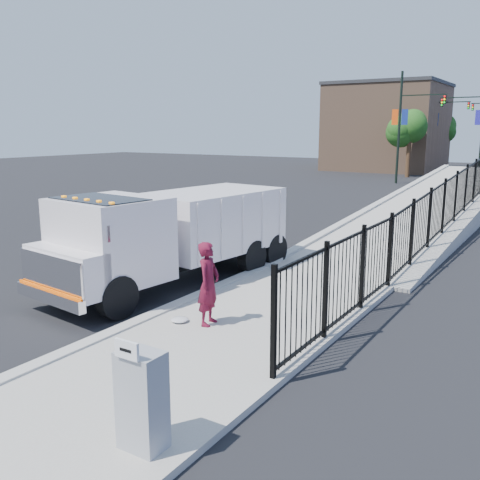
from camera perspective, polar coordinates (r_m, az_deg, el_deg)
The scene contains 16 objects.
ground at distance 12.15m, azimuth -6.75°, elevation -7.38°, with size 120.00×120.00×0.00m, color black.
sidewalk at distance 9.55m, azimuth -5.25°, elevation -12.44°, with size 3.55×12.00×0.12m, color #9E998E.
curb at distance 10.74m, azimuth -13.57°, elevation -9.80°, with size 0.30×12.00×0.16m, color #ADAAA3.
ramp at distance 25.72m, azimuth 20.29°, elevation 2.17°, with size 3.95×24.00×1.70m, color #9E998E.
iron_fence at distance 21.43m, azimuth 21.90°, elevation 2.69°, with size 0.10×28.00×1.80m, color black.
truck at distance 13.76m, azimuth -7.59°, elevation 0.90°, with size 3.13×7.48×2.49m.
worker at distance 10.64m, azimuth -3.38°, elevation -4.67°, with size 0.61×0.40×1.68m, color #5B0E23.
utility_cabinet at distance 6.86m, azimuth -10.40°, elevation -16.47°, with size 0.55×0.40×1.25m, color gray.
arrow_sign at distance 6.40m, azimuth -12.00°, elevation -11.38°, with size 0.35×0.04×0.22m, color white.
debris at distance 11.06m, azimuth -6.45°, elevation -8.44°, with size 0.36×0.36×0.09m, color silver.
light_pole_0 at distance 41.26m, azimuth 17.06°, elevation 11.83°, with size 3.77×0.22×8.00m.
light_pole_1 at distance 44.81m, azimuth 24.09°, elevation 11.29°, with size 3.78×0.22×8.00m.
light_pole_2 at distance 52.92m, azimuth 20.09°, elevation 11.51°, with size 3.77×0.22×8.00m.
tree_0 at distance 46.98m, azimuth 17.68°, elevation 11.22°, with size 2.77×2.77×5.38m.
tree_2 at distance 59.86m, azimuth 20.84°, elevation 11.00°, with size 2.51×2.51×5.25m.
building at distance 55.33m, azimuth 15.42°, elevation 11.40°, with size 10.00×10.00×8.00m, color #8C664C.
Camera 1 is at (7.27, -8.88, 3.97)m, focal length 40.00 mm.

